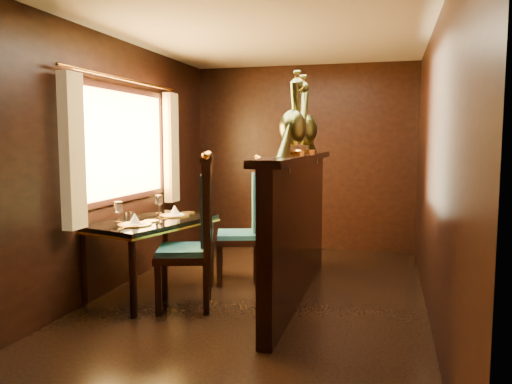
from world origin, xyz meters
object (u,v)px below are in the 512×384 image
at_px(chair_right, 250,216).
at_px(peacock_left, 293,112).
at_px(dining_table, 151,227).
at_px(peacock_right, 306,115).
at_px(chair_left, 198,227).

bearing_deg(chair_right, peacock_left, -67.18).
height_order(dining_table, peacock_left, peacock_left).
height_order(dining_table, peacock_right, peacock_right).
relative_size(dining_table, peacock_left, 1.85).
xyz_separation_m(dining_table, peacock_left, (1.38, 0.01, 1.08)).
xyz_separation_m(dining_table, chair_left, (0.58, -0.22, 0.06)).
bearing_deg(peacock_left, chair_left, -164.10).
xyz_separation_m(dining_table, peacock_right, (1.38, 0.70, 1.08)).
bearing_deg(peacock_left, dining_table, -179.49).
height_order(chair_right, peacock_right, peacock_right).
xyz_separation_m(chair_left, peacock_left, (0.80, 0.23, 1.01)).
relative_size(dining_table, chair_left, 1.00).
height_order(chair_left, peacock_right, peacock_right).
relative_size(chair_left, peacock_right, 1.84).
xyz_separation_m(chair_left, peacock_right, (0.80, 0.91, 1.01)).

